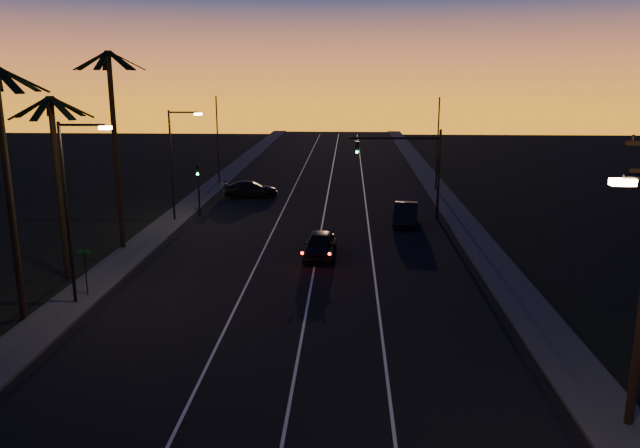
{
  "coord_description": "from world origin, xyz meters",
  "views": [
    {
      "loc": [
        2.46,
        -8.52,
        11.16
      ],
      "look_at": [
        0.95,
        24.19,
        3.24
      ],
      "focal_mm": 35.0,
      "sensor_mm": 36.0,
      "label": 1
    }
  ],
  "objects_px": {
    "lead_car": "(320,245)",
    "cross_car": "(251,189)",
    "signal_mast": "(409,158)",
    "right_car": "(406,214)"
  },
  "relations": [
    {
      "from": "lead_car",
      "to": "right_car",
      "type": "relative_size",
      "value": 1.03
    },
    {
      "from": "cross_car",
      "to": "right_car",
      "type": "bearing_deg",
      "value": -37.37
    },
    {
      "from": "right_car",
      "to": "signal_mast",
      "type": "bearing_deg",
      "value": 81.97
    },
    {
      "from": "cross_car",
      "to": "lead_car",
      "type": "bearing_deg",
      "value": -69.1
    },
    {
      "from": "lead_car",
      "to": "signal_mast",
      "type": "bearing_deg",
      "value": 60.43
    },
    {
      "from": "signal_mast",
      "to": "right_car",
      "type": "xyz_separation_m",
      "value": [
        -0.32,
        -2.28,
        -3.96
      ]
    },
    {
      "from": "signal_mast",
      "to": "right_car",
      "type": "bearing_deg",
      "value": -98.03
    },
    {
      "from": "lead_car",
      "to": "right_car",
      "type": "height_order",
      "value": "right_car"
    },
    {
      "from": "lead_car",
      "to": "cross_car",
      "type": "height_order",
      "value": "lead_car"
    },
    {
      "from": "lead_car",
      "to": "cross_car",
      "type": "xyz_separation_m",
      "value": [
        -7.34,
        19.22,
        -0.06
      ]
    }
  ]
}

